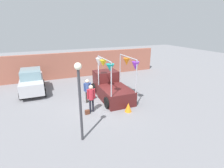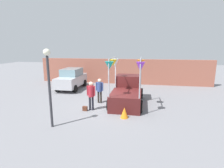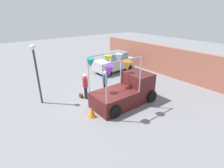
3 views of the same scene
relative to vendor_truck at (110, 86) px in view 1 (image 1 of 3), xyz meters
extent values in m
plane|color=slate|center=(-1.12, -1.07, -0.87)|extent=(60.00, 60.00, 0.00)
cube|color=#4C1919|center=(0.01, -1.02, -0.37)|extent=(1.90, 2.60, 1.00)
cube|color=#4C1919|center=(0.01, 0.98, 0.03)|extent=(1.80, 1.40, 1.80)
cube|color=#8CB2C6|center=(0.01, 0.98, 0.48)|extent=(1.76, 1.37, 0.60)
cylinder|color=black|center=(-0.94, 1.33, -0.49)|extent=(0.22, 0.76, 0.76)
cylinder|color=black|center=(0.96, 1.33, -0.49)|extent=(0.22, 0.76, 0.76)
cylinder|color=black|center=(-0.94, -1.72, -0.49)|extent=(0.22, 0.76, 0.76)
cylinder|color=black|center=(0.96, -1.72, -0.49)|extent=(0.22, 0.76, 0.76)
cylinder|color=#A5A5AD|center=(-0.86, 0.20, 1.21)|extent=(0.07, 0.07, 2.17)
cylinder|color=#A5A5AD|center=(0.88, 0.20, 1.21)|extent=(0.07, 0.07, 2.17)
cylinder|color=#A5A5AD|center=(-0.86, -2.24, 1.21)|extent=(0.07, 0.07, 2.17)
cylinder|color=#A5A5AD|center=(0.88, -2.24, 1.21)|extent=(0.07, 0.07, 2.17)
cylinder|color=#A5A5AD|center=(-0.86, -1.02, 2.30)|extent=(0.07, 2.44, 0.07)
cylinder|color=#A5A5AD|center=(0.88, -1.02, 2.30)|extent=(0.07, 2.44, 0.07)
cone|color=teal|center=(-0.86, -2.07, 1.94)|extent=(0.72, 0.72, 0.46)
cone|color=purple|center=(0.88, -2.07, 1.90)|extent=(0.67, 0.67, 0.53)
cone|color=yellow|center=(-0.86, -0.85, 1.98)|extent=(0.63, 0.63, 0.42)
cone|color=orange|center=(0.88, -0.85, 1.95)|extent=(0.54, 0.54, 0.49)
cone|color=white|center=(-0.86, 0.03, 1.88)|extent=(0.67, 0.67, 0.59)
cube|color=#B7B7BC|center=(-5.49, 3.28, -0.10)|extent=(1.70, 4.00, 0.90)
cube|color=#72939E|center=(-5.49, 3.43, 0.68)|extent=(1.50, 2.10, 0.66)
cylinder|color=black|center=(-6.34, 4.53, -0.55)|extent=(0.18, 0.64, 0.64)
cylinder|color=black|center=(-4.64, 4.53, -0.55)|extent=(0.18, 0.64, 0.64)
cylinder|color=black|center=(-6.34, 2.03, -0.55)|extent=(0.18, 0.64, 0.64)
cylinder|color=black|center=(-4.64, 2.03, -0.55)|extent=(0.18, 0.64, 0.64)
cylinder|color=black|center=(-2.13, -1.85, -0.44)|extent=(0.13, 0.13, 0.86)
cylinder|color=black|center=(-1.95, -1.85, -0.44)|extent=(0.13, 0.13, 0.86)
cylinder|color=#B22633|center=(-2.04, -1.85, 0.32)|extent=(0.34, 0.34, 0.68)
sphere|color=beige|center=(-2.04, -1.85, 0.79)|extent=(0.26, 0.26, 0.26)
cylinder|color=#B22633|center=(-2.26, -1.85, 0.36)|extent=(0.09, 0.09, 0.61)
cylinder|color=#B22633|center=(-1.82, -1.85, 0.36)|extent=(0.09, 0.09, 0.61)
cylinder|color=#2D2823|center=(-1.97, -0.37, -0.46)|extent=(0.13, 0.13, 0.82)
cylinder|color=#2D2823|center=(-1.79, -0.37, -0.46)|extent=(0.13, 0.13, 0.82)
cylinder|color=#33477F|center=(-1.88, -0.37, 0.27)|extent=(0.34, 0.34, 0.65)
sphere|color=beige|center=(-1.88, -0.37, 0.71)|extent=(0.24, 0.24, 0.24)
cylinder|color=#33477F|center=(-2.10, -0.37, 0.30)|extent=(0.09, 0.09, 0.58)
cylinder|color=#33477F|center=(-1.66, -0.37, 0.30)|extent=(0.09, 0.09, 0.58)
cube|color=#592D1E|center=(-2.39, -2.05, -0.73)|extent=(0.28, 0.16, 0.28)
cylinder|color=#333338|center=(-3.27, -4.42, 0.85)|extent=(0.12, 0.12, 3.45)
sphere|color=#F2EDCC|center=(-3.27, -4.42, 2.73)|extent=(0.32, 0.32, 0.32)
cube|color=#9E5947|center=(-1.12, 6.46, 0.43)|extent=(18.00, 0.36, 2.60)
cone|color=orange|center=(0.10, -2.72, -0.57)|extent=(0.48, 0.48, 0.60)
camera|label=1|loc=(-4.71, -11.52, 4.36)|focal=28.00mm
camera|label=2|loc=(1.03, -11.74, 2.97)|focal=28.00mm
camera|label=3|loc=(7.44, -6.94, 4.63)|focal=28.00mm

